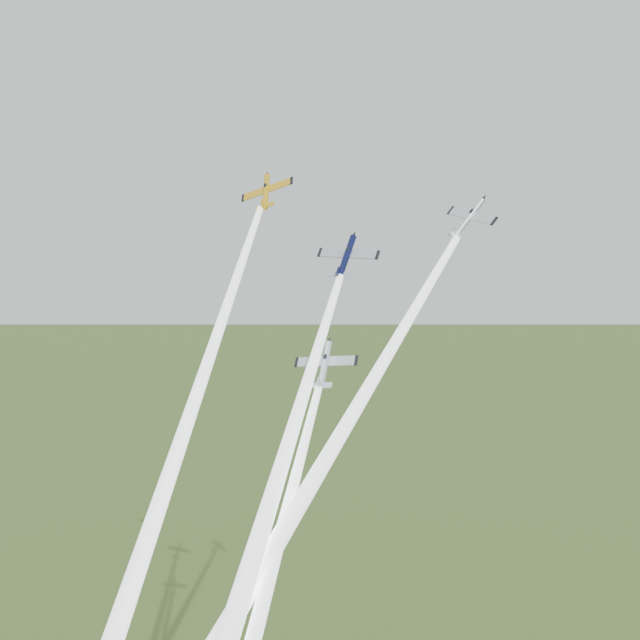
{
  "coord_description": "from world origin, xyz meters",
  "views": [
    {
      "loc": [
        56.85,
        -92.9,
        102.08
      ],
      "look_at": [
        0.0,
        -6.0,
        92.0
      ],
      "focal_mm": 45.0,
      "sensor_mm": 36.0,
      "label": 1
    }
  ],
  "objects_px": {
    "plane_yellow": "(266,191)",
    "plane_silver_right": "(469,218)",
    "plane_silver_low": "(325,365)",
    "plane_navy": "(347,256)"
  },
  "relations": [
    {
      "from": "plane_yellow",
      "to": "plane_navy",
      "type": "distance_m",
      "value": 20.48
    },
    {
      "from": "plane_navy",
      "to": "plane_silver_low",
      "type": "relative_size",
      "value": 1.04
    },
    {
      "from": "plane_silver_right",
      "to": "plane_silver_low",
      "type": "relative_size",
      "value": 0.95
    },
    {
      "from": "plane_navy",
      "to": "plane_silver_right",
      "type": "distance_m",
      "value": 16.53
    },
    {
      "from": "plane_yellow",
      "to": "plane_silver_right",
      "type": "distance_m",
      "value": 32.63
    },
    {
      "from": "plane_silver_low",
      "to": "plane_yellow",
      "type": "bearing_deg",
      "value": 131.92
    },
    {
      "from": "plane_silver_right",
      "to": "plane_yellow",
      "type": "bearing_deg",
      "value": -160.8
    },
    {
      "from": "plane_navy",
      "to": "plane_silver_low",
      "type": "height_order",
      "value": "plane_navy"
    },
    {
      "from": "plane_silver_right",
      "to": "plane_silver_low",
      "type": "bearing_deg",
      "value": -114.21
    },
    {
      "from": "plane_yellow",
      "to": "plane_silver_right",
      "type": "xyz_separation_m",
      "value": [
        32.32,
        -0.49,
        -4.45
      ]
    }
  ]
}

